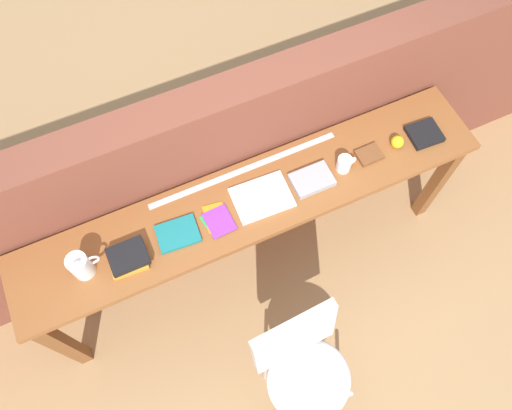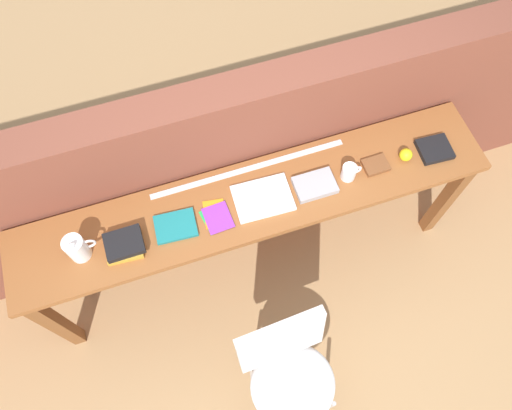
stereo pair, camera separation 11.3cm
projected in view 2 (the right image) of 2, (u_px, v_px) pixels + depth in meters
The scene contains 15 objects.
ground_plane at pixel (268, 299), 3.20m from camera, with size 40.00×40.00×0.00m, color tan.
brick_wall_back at pixel (234, 164), 2.86m from camera, with size 6.00×0.20×1.34m, color brown.
sideboard at pixel (253, 210), 2.66m from camera, with size 2.50×0.44×0.88m.
chair_white_moulded at pixel (289, 370), 2.51m from camera, with size 0.46×0.47×0.89m.
pitcher_white at pixel (77, 248), 2.33m from camera, with size 0.14×0.10×0.18m.
book_stack_leftmost at pixel (124, 245), 2.39m from camera, with size 0.19×0.17×0.06m.
magazine_cycling at pixel (176, 226), 2.45m from camera, with size 0.20×0.15×0.02m, color #19757A.
pamphlet_pile_colourful at pixel (216, 217), 2.48m from camera, with size 0.15×0.19×0.01m.
book_open_centre at pixel (263, 198), 2.52m from camera, with size 0.29×0.22×0.02m, color white.
book_grey_hardcover at pixel (315, 185), 2.55m from camera, with size 0.21×0.15×0.03m, color #9E9EA3.
mug at pixel (349, 172), 2.55m from camera, with size 0.11×0.08×0.09m.
leather_journal_brown at pixel (376, 165), 2.60m from camera, with size 0.13×0.10×0.02m, color brown.
sports_ball_small at pixel (406, 155), 2.60m from camera, with size 0.07×0.07×0.07m, color yellow.
book_repair_rightmost at pixel (435, 149), 2.64m from camera, with size 0.17×0.15×0.03m, color black.
ruler_metal_back_edge at pixel (249, 169), 2.60m from camera, with size 1.05×0.03×0.00m, color silver.
Camera 2 is at (-0.34, -0.77, 3.15)m, focal length 35.00 mm.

